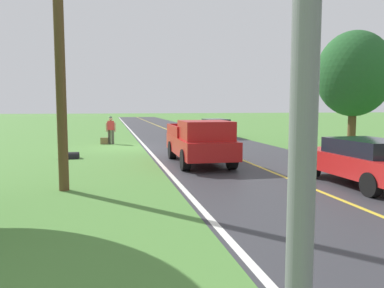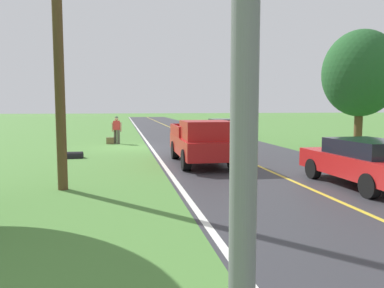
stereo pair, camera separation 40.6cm
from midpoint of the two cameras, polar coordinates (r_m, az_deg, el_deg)
ground_plane at (r=22.56m, az=-10.28°, el=-0.48°), size 200.00×200.00×0.00m
road_surface at (r=23.22m, az=1.64°, el=-0.21°), size 7.75×120.00×0.00m
lane_edge_line at (r=22.62m, az=-7.48°, el=-0.40°), size 0.16×117.60×0.00m
lane_centre_line at (r=23.22m, az=1.64°, el=-0.20°), size 0.14×117.60×0.00m
hitchhiker_walking at (r=24.65m, az=-12.48°, el=2.28°), size 0.62×0.53×1.75m
suitcase_carried at (r=24.67m, az=-13.43°, el=0.46°), size 0.47×0.23×0.41m
pickup_truck_passing at (r=15.65m, az=0.54°, el=0.46°), size 2.16×5.43×1.82m
tree_far_side_near at (r=22.39m, az=22.53°, el=9.61°), size 3.95×3.95×6.38m
sedan_mid_oncoming at (r=12.57m, az=23.48°, el=-2.28°), size 2.05×4.46×1.41m
sedan_near_oncoming at (r=29.12m, az=3.07°, el=2.48°), size 1.95×4.41×1.41m
utility_pole_roadside at (r=11.54m, az=-20.21°, el=14.98°), size 0.28×0.28×8.65m
drainage_culvert at (r=18.36m, az=-18.34°, el=-2.08°), size 0.80×0.60×0.60m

